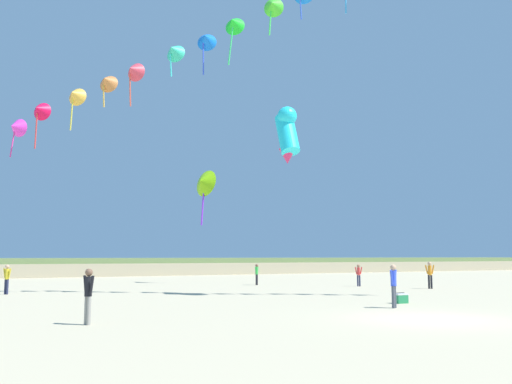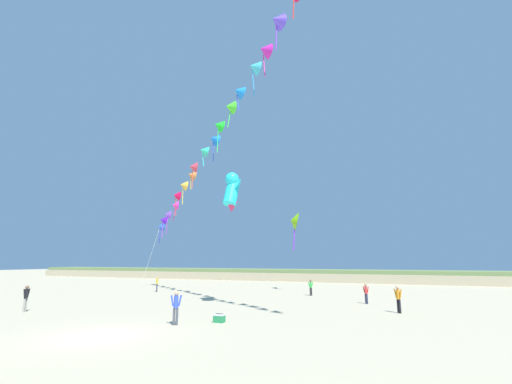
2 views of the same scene
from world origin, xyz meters
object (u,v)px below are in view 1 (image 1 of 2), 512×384
Objects in this scene: person_near_right at (7,277)px; beach_cooler at (400,298)px; person_far_right at (394,283)px; person_near_left at (359,274)px; large_kite_mid_trail at (287,133)px; person_mid_center at (430,273)px; large_kite_low_lead at (203,182)px; person_far_center at (257,273)px; person_far_left at (88,292)px.

person_near_right is 2.75× the size of beach_cooler.
person_near_left is at bearing 57.60° from person_far_right.
large_kite_mid_trail is (-0.55, 7.37, 7.57)m from person_far_right.
person_near_left is 0.94× the size of person_near_right.
person_far_right is at bearing -140.19° from person_mid_center.
large_kite_mid_trail is (-0.73, -14.14, 0.90)m from large_kite_low_lead.
person_near_left is 13.06m from large_kite_mid_trail.
person_near_right is at bearing 174.08° from person_near_left.
large_kite_low_lead reaches higher than person_near_left.
person_near_left is at bearing -45.96° from large_kite_low_lead.
person_far_center is at bearing 140.24° from person_near_left.
person_mid_center reaches higher than person_far_left.
person_near_left is 0.87× the size of person_far_right.
person_near_left is 0.48× the size of large_kite_mid_trail.
large_kite_low_lead reaches higher than person_far_right.
large_kite_low_lead is at bearing 87.04° from large_kite_mid_trail.
person_near_right is (-21.72, 2.25, 0.06)m from person_near_left.
person_far_center is at bearing 50.31° from person_far_left.
person_mid_center reaches higher than person_far_center.
person_near_right is 15.38m from person_far_left.
beach_cooler is (-1.12, -16.07, -0.64)m from person_far_center.
large_kite_mid_trail reaches higher than person_near_left.
large_kite_mid_trail is at bearing 33.13° from person_far_left.
large_kite_mid_trail reaches higher than beach_cooler.
large_kite_mid_trail is at bearing -92.96° from large_kite_low_lead.
person_near_left is at bearing 60.22° from beach_cooler.
person_far_right is at bearing -90.47° from large_kite_low_lead.
person_near_right is 0.95× the size of person_far_left.
person_near_right is 0.36× the size of large_kite_low_lead.
person_near_right reaches higher than person_far_center.
person_far_left is 15.39m from large_kite_mid_trail.
person_far_center is (-5.47, 4.55, -0.00)m from person_near_left.
person_near_right is 16.95m from large_kite_mid_trail.
person_far_center is (2.84, 17.65, -0.13)m from person_far_right.
large_kite_mid_trail is (12.85, -7.98, 7.64)m from person_near_right.
person_mid_center reaches higher than person_near_left.
large_kite_low_lead is (-10.49, 12.61, 6.68)m from person_mid_center.
large_kite_low_lead is 7.67× the size of beach_cooler.
person_near_right reaches higher than person_near_left.
person_far_left is (1.64, -15.29, 0.05)m from person_near_right.
person_near_left is at bearing 33.01° from person_far_left.
large_kite_mid_trail reaches higher than person_far_center.
person_far_right is (-8.31, -13.10, 0.13)m from person_near_left.
large_kite_low_lead is at bearing 129.75° from person_mid_center.
person_near_left is 0.88× the size of person_mid_center.
person_far_center is 0.48× the size of large_kite_mid_trail.
person_mid_center is 0.38× the size of large_kite_low_lead.
person_near_left is 0.89× the size of person_far_left.
large_kite_mid_trail reaches higher than large_kite_low_lead.
person_mid_center reaches higher than beach_cooler.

